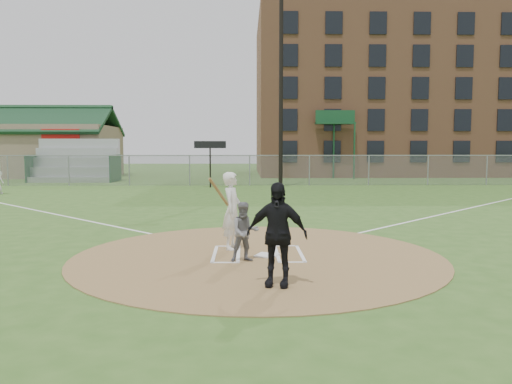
{
  "coord_description": "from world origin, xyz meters",
  "views": [
    {
      "loc": [
        -0.28,
        -11.26,
        2.46
      ],
      "look_at": [
        0.0,
        2.0,
        1.3
      ],
      "focal_mm": 35.0,
      "sensor_mm": 36.0,
      "label": 1
    }
  ],
  "objects_px": {
    "catcher": "(245,232)",
    "batter_at_plate": "(232,211)",
    "home_plate": "(267,255)",
    "umpire": "(277,234)"
  },
  "relations": [
    {
      "from": "catcher",
      "to": "home_plate",
      "type": "bearing_deg",
      "value": 34.03
    },
    {
      "from": "home_plate",
      "to": "catcher",
      "type": "height_order",
      "value": "catcher"
    },
    {
      "from": "catcher",
      "to": "umpire",
      "type": "xyz_separation_m",
      "value": [
        0.57,
        -1.93,
        0.28
      ]
    },
    {
      "from": "catcher",
      "to": "batter_at_plate",
      "type": "distance_m",
      "value": 1.41
    },
    {
      "from": "umpire",
      "to": "batter_at_plate",
      "type": "relative_size",
      "value": 0.99
    },
    {
      "from": "catcher",
      "to": "batter_at_plate",
      "type": "relative_size",
      "value": 0.69
    },
    {
      "from": "catcher",
      "to": "umpire",
      "type": "bearing_deg",
      "value": -85.91
    },
    {
      "from": "home_plate",
      "to": "umpire",
      "type": "distance_m",
      "value": 2.62
    },
    {
      "from": "home_plate",
      "to": "batter_at_plate",
      "type": "relative_size",
      "value": 0.25
    },
    {
      "from": "home_plate",
      "to": "catcher",
      "type": "bearing_deg",
      "value": -133.69
    }
  ]
}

